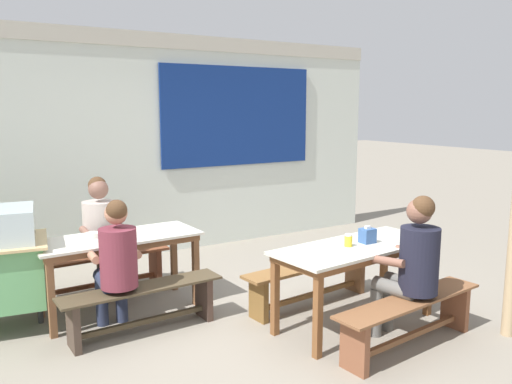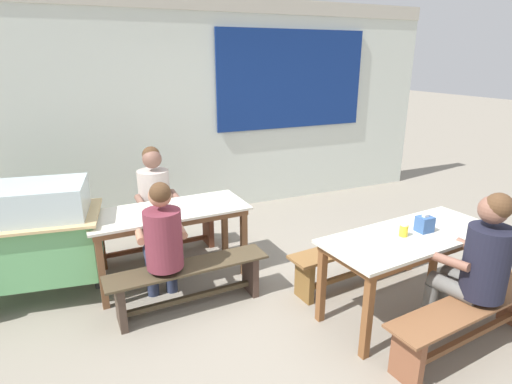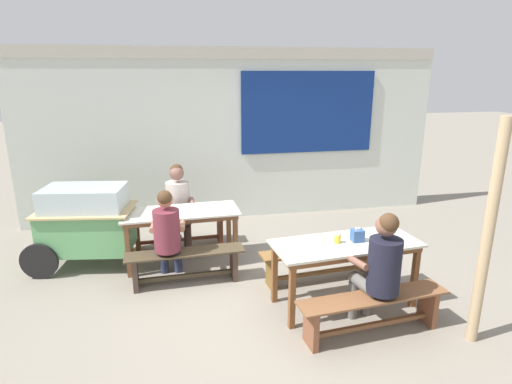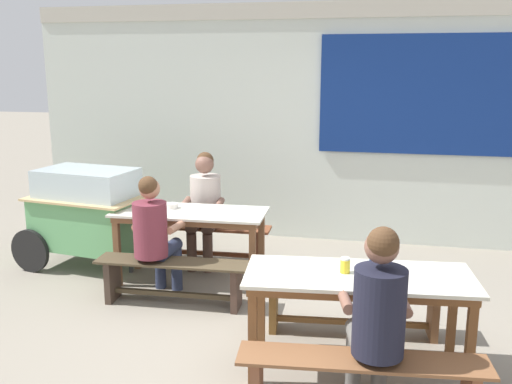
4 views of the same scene
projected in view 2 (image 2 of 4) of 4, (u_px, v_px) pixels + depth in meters
The scene contains 15 objects.
ground_plane at pixel (307, 306), 3.80m from camera, with size 40.00×40.00×0.00m, color gray.
backdrop_wall at pixel (211, 105), 5.81m from camera, with size 7.30×0.23×2.96m.
dining_table_far at pixel (169, 217), 4.09m from camera, with size 1.58×0.71×0.76m.
dining_table_near at pixel (411, 243), 3.52m from camera, with size 1.68×0.82×0.76m.
bench_far_back at pixel (157, 231), 4.73m from camera, with size 1.48×0.35×0.43m.
bench_far_front at pixel (189, 281), 3.70m from camera, with size 1.47×0.36×0.43m.
bench_near_back at pixel (358, 255), 4.14m from camera, with size 1.58×0.43×0.43m.
bench_near_front at pixel (469, 320), 3.14m from camera, with size 1.59×0.45×0.43m.
food_cart at pixel (29, 234), 3.77m from camera, with size 1.62×0.97×1.11m.
person_center_facing at pixel (156, 197), 4.55m from camera, with size 0.47×0.54×1.27m.
person_near_front at pixel (477, 262), 3.10m from camera, with size 0.48×0.56×1.29m.
person_left_back_turned at pixel (163, 240), 3.55m from camera, with size 0.44×0.58×1.23m.
tissue_box at pixel (425, 224), 3.53m from camera, with size 0.13×0.11×0.16m.
condiment_jar at pixel (404, 230), 3.44m from camera, with size 0.07×0.07×0.11m.
soup_bowl at pixel (144, 208), 4.03m from camera, with size 0.13×0.13×0.05m, color silver.
Camera 2 is at (-1.77, -2.80, 2.19)m, focal length 28.90 mm.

